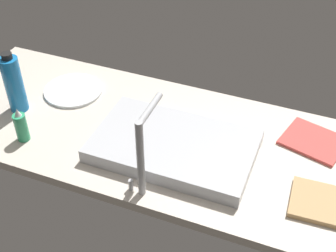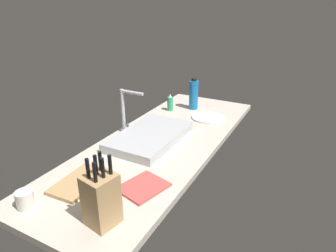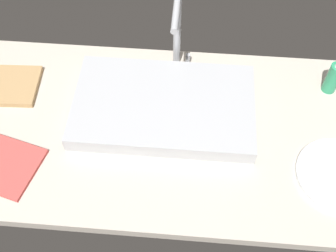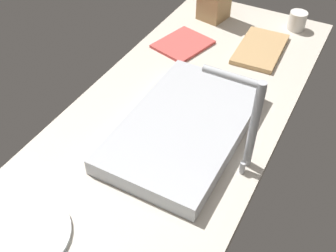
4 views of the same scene
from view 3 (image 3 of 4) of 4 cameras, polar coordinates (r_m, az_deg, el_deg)
countertop_slab at (r=128.17cm, az=0.26°, el=-0.85°), size 183.16×65.70×3.50cm
sink_basin at (r=128.48cm, az=-0.59°, el=2.69°), size 54.99×33.30×5.22cm
faucet at (r=130.43cm, az=1.44°, el=13.25°), size 5.50×16.55×28.78cm
soap_bottle at (r=141.50cm, az=21.60°, el=6.20°), size 4.45×4.45×13.48cm
dish_towel at (r=128.59cm, az=-21.68°, el=-4.88°), size 24.31×21.81×1.20cm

